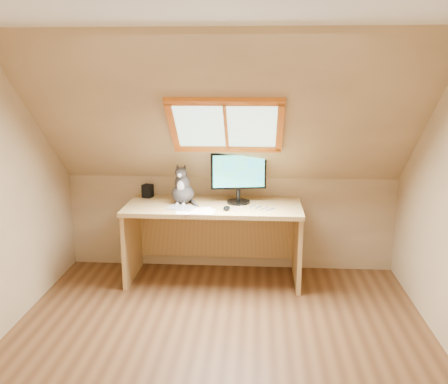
{
  "coord_description": "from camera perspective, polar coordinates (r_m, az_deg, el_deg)",
  "views": [
    {
      "loc": [
        0.29,
        -3.42,
        2.09
      ],
      "look_at": [
        -0.02,
        1.0,
        1.02
      ],
      "focal_mm": 40.0,
      "sensor_mm": 36.0,
      "label": 1
    }
  ],
  "objects": [
    {
      "name": "ground",
      "position": [
        4.02,
        -0.79,
        -17.79
      ],
      "size": [
        3.5,
        3.5,
        0.0
      ],
      "primitive_type": "plane",
      "color": "brown",
      "rests_on": "ground"
    },
    {
      "name": "cables",
      "position": [
        4.85,
        3.17,
        -1.83
      ],
      "size": [
        0.51,
        0.26,
        0.01
      ],
      "color": "silver",
      "rests_on": "desk"
    },
    {
      "name": "cat",
      "position": [
        5.02,
        -4.77,
        0.34
      ],
      "size": [
        0.25,
        0.29,
        0.41
      ],
      "color": "#47413F",
      "rests_on": "desk"
    },
    {
      "name": "graphics_tablet",
      "position": [
        4.86,
        -4.89,
        -1.82
      ],
      "size": [
        0.3,
        0.25,
        0.01
      ],
      "primitive_type": "cube",
      "rotation": [
        0.0,
        0.0,
        -0.28
      ],
      "color": "#B2B2B7",
      "rests_on": "desk"
    },
    {
      "name": "papers",
      "position": [
        4.76,
        -3.73,
        -2.18
      ],
      "size": [
        0.35,
        0.3,
        0.01
      ],
      "color": "white",
      "rests_on": "desk"
    },
    {
      "name": "desk_speaker",
      "position": [
        5.32,
        -8.72,
        0.13
      ],
      "size": [
        0.12,
        0.12,
        0.14
      ],
      "primitive_type": "cube",
      "rotation": [
        0.0,
        0.0,
        -0.31
      ],
      "color": "black",
      "rests_on": "desk"
    },
    {
      "name": "desk",
      "position": [
        5.12,
        -1.12,
        -3.78
      ],
      "size": [
        1.75,
        0.77,
        0.8
      ],
      "color": "#DDB969",
      "rests_on": "ground"
    },
    {
      "name": "monitor",
      "position": [
        4.98,
        1.67,
        2.01
      ],
      "size": [
        0.55,
        0.24,
        0.51
      ],
      "color": "black",
      "rests_on": "desk"
    },
    {
      "name": "room_shell",
      "position": [
        3.4,
        -1.0,
        2.38
      ],
      "size": [
        3.52,
        3.52,
        2.41
      ],
      "color": "tan",
      "rests_on": "ground"
    },
    {
      "name": "mouse",
      "position": [
        4.79,
        0.3,
        -1.85
      ],
      "size": [
        0.07,
        0.12,
        0.04
      ],
      "primitive_type": "ellipsoid",
      "rotation": [
        0.0,
        0.0,
        -0.09
      ],
      "color": "black",
      "rests_on": "desk"
    }
  ]
}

